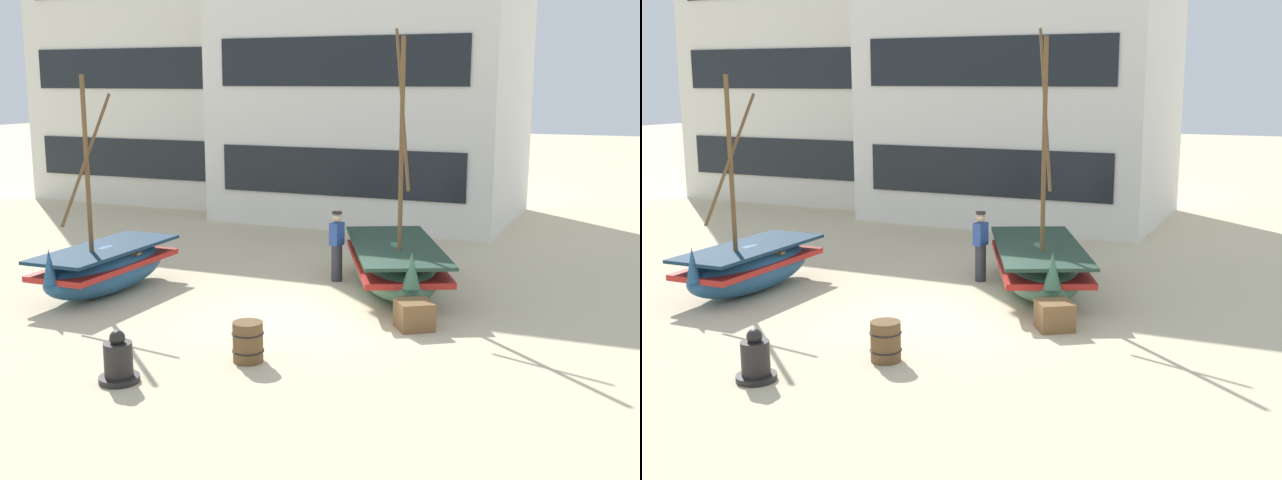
% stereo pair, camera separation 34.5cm
% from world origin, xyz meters
% --- Properties ---
extents(ground_plane, '(120.00, 120.00, 0.00)m').
position_xyz_m(ground_plane, '(0.00, 0.00, 0.00)').
color(ground_plane, beige).
extents(fishing_boat_near_left, '(3.72, 5.07, 5.86)m').
position_xyz_m(fishing_boat_near_left, '(1.14, 2.70, 0.60)').
color(fishing_boat_near_left, '#427056').
rests_on(fishing_boat_near_left, ground).
extents(fishing_boat_centre_large, '(1.59, 3.90, 4.85)m').
position_xyz_m(fishing_boat_centre_large, '(-4.82, -0.05, 0.59)').
color(fishing_boat_centre_large, '#23517A').
rests_on(fishing_boat_centre_large, ground).
extents(fisherman_by_hull, '(0.28, 0.39, 1.68)m').
position_xyz_m(fisherman_by_hull, '(-0.41, 2.97, 0.83)').
color(fisherman_by_hull, '#33333D').
rests_on(fisherman_by_hull, ground).
extents(capstan_winch, '(0.65, 0.65, 0.86)m').
position_xyz_m(capstan_winch, '(-1.16, -4.42, 0.33)').
color(capstan_winch, black).
rests_on(capstan_winch, ground).
extents(wooden_barrel, '(0.56, 0.56, 0.70)m').
position_xyz_m(wooden_barrel, '(0.28, -2.78, 0.35)').
color(wooden_barrel, brown).
rests_on(wooden_barrel, ground).
extents(cargo_crate, '(0.92, 0.92, 0.55)m').
position_xyz_m(cargo_crate, '(2.37, 0.10, 0.28)').
color(cargo_crate, brown).
rests_on(cargo_crate, ground).
extents(harbor_building_main, '(10.15, 7.04, 10.57)m').
position_xyz_m(harbor_building_main, '(-2.79, 12.36, 5.30)').
color(harbor_building_main, white).
rests_on(harbor_building_main, ground).
extents(harbor_building_annex, '(9.90, 5.73, 10.30)m').
position_xyz_m(harbor_building_annex, '(-12.11, 13.45, 5.16)').
color(harbor_building_annex, silver).
rests_on(harbor_building_annex, ground).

